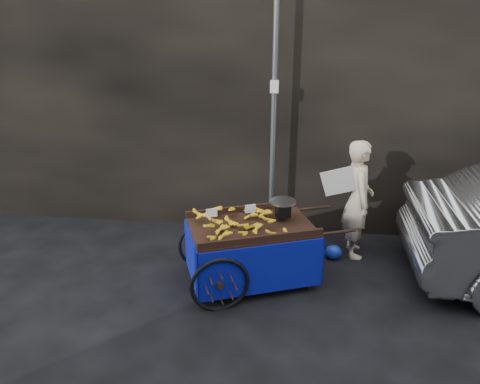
# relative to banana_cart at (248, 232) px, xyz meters

# --- Properties ---
(ground) EXTENTS (80.00, 80.00, 0.00)m
(ground) POSITION_rel_banana_cart_xyz_m (-0.07, 0.03, -0.73)
(ground) COLOR black
(ground) RESTS_ON ground
(building_wall) EXTENTS (13.50, 2.00, 5.00)m
(building_wall) POSITION_rel_banana_cart_xyz_m (0.32, 2.63, 1.77)
(building_wall) COLOR black
(building_wall) RESTS_ON ground
(street_pole) EXTENTS (0.12, 0.10, 4.00)m
(street_pole) POSITION_rel_banana_cart_xyz_m (0.23, 1.33, 1.27)
(street_pole) COLOR slate
(street_pole) RESTS_ON ground
(banana_cart) EXTENTS (2.39, 1.71, 1.19)m
(banana_cart) POSITION_rel_banana_cart_xyz_m (0.00, 0.00, 0.00)
(banana_cart) COLOR black
(banana_cart) RESTS_ON ground
(vendor) EXTENTS (0.80, 0.66, 1.75)m
(vendor) POSITION_rel_banana_cart_xyz_m (1.49, 0.95, 0.14)
(vendor) COLOR beige
(vendor) RESTS_ON ground
(plastic_bag) EXTENTS (0.24, 0.19, 0.22)m
(plastic_bag) POSITION_rel_banana_cart_xyz_m (1.18, 0.74, -0.62)
(plastic_bag) COLOR #1732B0
(plastic_bag) RESTS_ON ground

